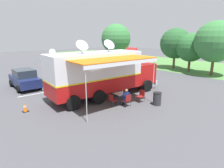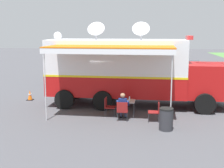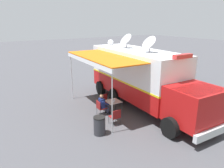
{
  "view_description": "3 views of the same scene",
  "coord_description": "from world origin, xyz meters",
  "px_view_note": "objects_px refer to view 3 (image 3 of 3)",
  "views": [
    {
      "loc": [
        11.35,
        -8.27,
        4.75
      ],
      "look_at": [
        1.08,
        0.73,
        1.19
      ],
      "focal_mm": 30.12,
      "sensor_mm": 36.0,
      "label": 1
    },
    {
      "loc": [
        16.1,
        1.0,
        4.0
      ],
      "look_at": [
        1.25,
        -0.15,
        1.36
      ],
      "focal_mm": 48.99,
      "sensor_mm": 36.0,
      "label": 2
    },
    {
      "loc": [
        8.68,
        10.05,
        5.27
      ],
      "look_at": [
        1.43,
        -0.59,
        1.36
      ],
      "focal_mm": 33.71,
      "sensor_mm": 36.0,
      "label": 3
    }
  ],
  "objects_px": {
    "folding_table": "(113,102)",
    "seated_responder": "(103,104)",
    "folding_chair_at_table": "(100,107)",
    "trash_bin": "(99,125)",
    "folding_chair_beside_table": "(105,100)",
    "command_truck": "(142,76)",
    "car_behind_truck": "(165,68)",
    "water_bottle": "(114,100)",
    "traffic_cone": "(104,80)",
    "folding_chair_spare_by_truck": "(116,116)"
  },
  "relations": [
    {
      "from": "water_bottle",
      "to": "folding_chair_at_table",
      "type": "relative_size",
      "value": 0.26
    },
    {
      "from": "trash_bin",
      "to": "car_behind_truck",
      "type": "bearing_deg",
      "value": -152.59
    },
    {
      "from": "trash_bin",
      "to": "folding_chair_beside_table",
      "type": "bearing_deg",
      "value": -126.91
    },
    {
      "from": "traffic_cone",
      "to": "car_behind_truck",
      "type": "height_order",
      "value": "car_behind_truck"
    },
    {
      "from": "water_bottle",
      "to": "folding_chair_spare_by_truck",
      "type": "xyz_separation_m",
      "value": [
        0.72,
        1.18,
        -0.32
      ]
    },
    {
      "from": "water_bottle",
      "to": "trash_bin",
      "type": "relative_size",
      "value": 0.25
    },
    {
      "from": "folding_chair_spare_by_truck",
      "to": "water_bottle",
      "type": "bearing_deg",
      "value": -121.51
    },
    {
      "from": "seated_responder",
      "to": "car_behind_truck",
      "type": "xyz_separation_m",
      "value": [
        -9.31,
        -3.72,
        0.23
      ]
    },
    {
      "from": "folding_chair_at_table",
      "to": "command_truck",
      "type": "bearing_deg",
      "value": 174.06
    },
    {
      "from": "water_bottle",
      "to": "folding_chair_at_table",
      "type": "bearing_deg",
      "value": -21.39
    },
    {
      "from": "command_truck",
      "to": "seated_responder",
      "type": "height_order",
      "value": "command_truck"
    },
    {
      "from": "folding_chair_spare_by_truck",
      "to": "trash_bin",
      "type": "relative_size",
      "value": 0.96
    },
    {
      "from": "folding_table",
      "to": "folding_chair_spare_by_truck",
      "type": "distance_m",
      "value": 1.54
    },
    {
      "from": "command_truck",
      "to": "traffic_cone",
      "type": "relative_size",
      "value": 16.61
    },
    {
      "from": "command_truck",
      "to": "folding_table",
      "type": "bearing_deg",
      "value": -4.09
    },
    {
      "from": "folding_chair_at_table",
      "to": "traffic_cone",
      "type": "distance_m",
      "value": 6.63
    },
    {
      "from": "folding_table",
      "to": "seated_responder",
      "type": "distance_m",
      "value": 0.63
    },
    {
      "from": "folding_chair_at_table",
      "to": "traffic_cone",
      "type": "xyz_separation_m",
      "value": [
        -3.68,
        -5.51,
        -0.23
      ]
    },
    {
      "from": "folding_table",
      "to": "folding_chair_at_table",
      "type": "bearing_deg",
      "value": -10.67
    },
    {
      "from": "water_bottle",
      "to": "seated_responder",
      "type": "xyz_separation_m",
      "value": [
        0.57,
        -0.28,
        -0.18
      ]
    },
    {
      "from": "folding_table",
      "to": "car_behind_truck",
      "type": "bearing_deg",
      "value": -156.1
    },
    {
      "from": "command_truck",
      "to": "water_bottle",
      "type": "bearing_deg",
      "value": -0.06
    },
    {
      "from": "folding_chair_beside_table",
      "to": "traffic_cone",
      "type": "bearing_deg",
      "value": -121.42
    },
    {
      "from": "folding_chair_beside_table",
      "to": "folding_chair_spare_by_truck",
      "type": "bearing_deg",
      "value": 71.94
    },
    {
      "from": "water_bottle",
      "to": "traffic_cone",
      "type": "relative_size",
      "value": 0.39
    },
    {
      "from": "traffic_cone",
      "to": "folding_chair_beside_table",
      "type": "bearing_deg",
      "value": 58.58
    },
    {
      "from": "command_truck",
      "to": "traffic_cone",
      "type": "distance_m",
      "value": 6.1
    },
    {
      "from": "seated_responder",
      "to": "folding_chair_spare_by_truck",
      "type": "bearing_deg",
      "value": 83.96
    },
    {
      "from": "folding_table",
      "to": "folding_chair_beside_table",
      "type": "relative_size",
      "value": 0.98
    },
    {
      "from": "car_behind_truck",
      "to": "folding_chair_spare_by_truck",
      "type": "bearing_deg",
      "value": 28.7
    },
    {
      "from": "command_truck",
      "to": "folding_chair_at_table",
      "type": "height_order",
      "value": "command_truck"
    },
    {
      "from": "folding_chair_at_table",
      "to": "trash_bin",
      "type": "bearing_deg",
      "value": 57.76
    },
    {
      "from": "car_behind_truck",
      "to": "folding_chair_at_table",
      "type": "bearing_deg",
      "value": 21.3
    },
    {
      "from": "seated_responder",
      "to": "folding_chair_beside_table",
      "type": "bearing_deg",
      "value": -127.94
    },
    {
      "from": "trash_bin",
      "to": "traffic_cone",
      "type": "relative_size",
      "value": 1.57
    },
    {
      "from": "command_truck",
      "to": "traffic_cone",
      "type": "height_order",
      "value": "command_truck"
    },
    {
      "from": "seated_responder",
      "to": "folding_chair_at_table",
      "type": "bearing_deg",
      "value": -3.88
    },
    {
      "from": "folding_chair_at_table",
      "to": "seated_responder",
      "type": "relative_size",
      "value": 0.7
    },
    {
      "from": "folding_table",
      "to": "traffic_cone",
      "type": "distance_m",
      "value": 6.36
    },
    {
      "from": "traffic_cone",
      "to": "trash_bin",
      "type": "bearing_deg",
      "value": 56.61
    },
    {
      "from": "folding_chair_spare_by_truck",
      "to": "seated_responder",
      "type": "height_order",
      "value": "seated_responder"
    },
    {
      "from": "folding_table",
      "to": "folding_chair_beside_table",
      "type": "xyz_separation_m",
      "value": [
        0.06,
        -0.85,
        -0.16
      ]
    },
    {
      "from": "command_truck",
      "to": "folding_chair_beside_table",
      "type": "height_order",
      "value": "command_truck"
    },
    {
      "from": "folding_chair_spare_by_truck",
      "to": "trash_bin",
      "type": "bearing_deg",
      "value": 15.93
    },
    {
      "from": "folding_table",
      "to": "water_bottle",
      "type": "height_order",
      "value": "water_bottle"
    },
    {
      "from": "water_bottle",
      "to": "folding_chair_spare_by_truck",
      "type": "height_order",
      "value": "water_bottle"
    },
    {
      "from": "folding_table",
      "to": "seated_responder",
      "type": "bearing_deg",
      "value": -12.71
    },
    {
      "from": "folding_chair_at_table",
      "to": "trash_bin",
      "type": "xyz_separation_m",
      "value": [
        1.14,
        1.81,
        -0.06
      ]
    },
    {
      "from": "seated_responder",
      "to": "trash_bin",
      "type": "height_order",
      "value": "seated_responder"
    },
    {
      "from": "water_bottle",
      "to": "car_behind_truck",
      "type": "relative_size",
      "value": 0.05
    }
  ]
}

